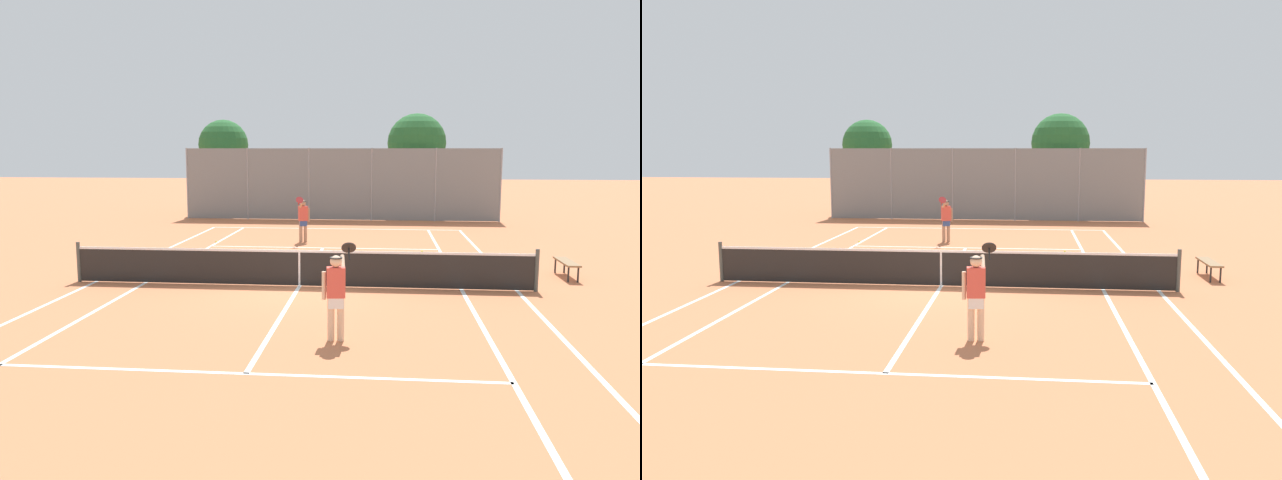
{
  "view_description": "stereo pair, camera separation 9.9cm",
  "coord_description": "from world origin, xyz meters",
  "views": [
    {
      "loc": [
        2.1,
        -15.66,
        3.5
      ],
      "look_at": [
        0.38,
        1.5,
        1.0
      ],
      "focal_mm": 35.0,
      "sensor_mm": 36.0,
      "label": 1
    },
    {
      "loc": [
        2.2,
        -15.65,
        3.5
      ],
      "look_at": [
        0.38,
        1.5,
        1.0
      ],
      "focal_mm": 35.0,
      "sensor_mm": 36.0,
      "label": 2
    }
  ],
  "objects": [
    {
      "name": "courtside_bench",
      "position": [
        7.2,
        1.85,
        0.41
      ],
      "size": [
        0.36,
        1.5,
        0.47
      ],
      "color": "olive",
      "rests_on": "ground"
    },
    {
      "name": "loose_tennis_ball_1",
      "position": [
        -4.17,
        7.27,
        0.03
      ],
      "size": [
        0.07,
        0.07,
        0.07
      ],
      "primitive_type": "sphere",
      "color": "#D1DB33",
      "rests_on": "ground"
    },
    {
      "name": "back_fence",
      "position": [
        0.0,
        15.41,
        1.79
      ],
      "size": [
        15.73,
        0.08,
        3.59
      ],
      "color": "gray",
      "rests_on": "ground"
    },
    {
      "name": "tennis_net",
      "position": [
        0.0,
        0.0,
        0.51
      ],
      "size": [
        12.0,
        0.1,
        1.07
      ],
      "color": "#474C47",
      "rests_on": "ground"
    },
    {
      "name": "tree_behind_right",
      "position": [
        3.92,
        17.4,
        3.75
      ],
      "size": [
        3.04,
        3.04,
        5.37
      ],
      "color": "brown",
      "rests_on": "ground"
    },
    {
      "name": "loose_tennis_ball_2",
      "position": [
        3.49,
        5.76,
        0.03
      ],
      "size": [
        0.07,
        0.07,
        0.07
      ],
      "primitive_type": "sphere",
      "color": "#D1DB33",
      "rests_on": "ground"
    },
    {
      "name": "player_far_left",
      "position": [
        -0.89,
        7.75,
        0.93
      ],
      "size": [
        0.46,
        0.88,
        1.77
      ],
      "color": "tan",
      "rests_on": "ground"
    },
    {
      "name": "ground_plane",
      "position": [
        0.0,
        0.0,
        0.0
      ],
      "size": [
        120.0,
        120.0,
        0.0
      ],
      "primitive_type": "plane",
      "color": "#C67047"
    },
    {
      "name": "player_near_side",
      "position": [
        1.28,
        -4.51,
        0.93
      ],
      "size": [
        0.61,
        0.78,
        1.77
      ],
      "color": "beige",
      "rests_on": "ground"
    },
    {
      "name": "court_line_markings",
      "position": [
        0.0,
        0.0,
        0.0
      ],
      "size": [
        11.1,
        23.9,
        0.01
      ],
      "color": "white",
      "rests_on": "ground"
    },
    {
      "name": "tree_behind_left",
      "position": [
        -6.63,
        18.28,
        3.69
      ],
      "size": [
        2.73,
        2.73,
        5.14
      ],
      "color": "brown",
      "rests_on": "ground"
    },
    {
      "name": "loose_tennis_ball_0",
      "position": [
        -0.96,
        1.64,
        0.03
      ],
      "size": [
        0.07,
        0.07,
        0.07
      ],
      "primitive_type": "sphere",
      "color": "#D1DB33",
      "rests_on": "ground"
    }
  ]
}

